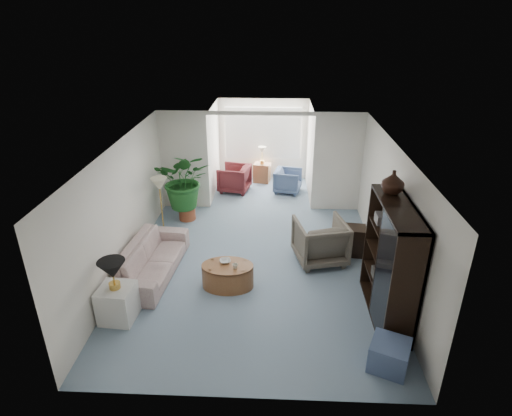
{
  "coord_description": "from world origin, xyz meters",
  "views": [
    {
      "loc": [
        0.34,
        -7.04,
        4.63
      ],
      "look_at": [
        0.0,
        0.6,
        1.1
      ],
      "focal_mm": 29.93,
      "sensor_mm": 36.0,
      "label": 1
    }
  ],
  "objects_px": {
    "entertainment_cabinet": "(391,263)",
    "coffee_bowl": "(225,261)",
    "cabinet_urn": "(393,182)",
    "framed_picture": "(395,196)",
    "sofa": "(152,259)",
    "sunroom_chair_maroon": "(234,178)",
    "sunroom_table": "(262,173)",
    "coffee_cup": "(235,266)",
    "ottoman": "(389,355)",
    "floor_lamp": "(159,184)",
    "sunroom_chair_blue": "(288,181)",
    "table_lamp": "(112,270)",
    "side_table_dark": "(352,240)",
    "coffee_table": "(228,276)",
    "plant_pot": "(187,213)",
    "wingback_chair": "(320,241)",
    "end_table": "(118,303)"
  },
  "relations": [
    {
      "from": "sunroom_chair_blue",
      "to": "floor_lamp",
      "type": "bearing_deg",
      "value": 145.26
    },
    {
      "from": "wingback_chair",
      "to": "sunroom_chair_blue",
      "type": "height_order",
      "value": "wingback_chair"
    },
    {
      "from": "sofa",
      "to": "floor_lamp",
      "type": "relative_size",
      "value": 6.14
    },
    {
      "from": "coffee_bowl",
      "to": "cabinet_urn",
      "type": "bearing_deg",
      "value": -5.29
    },
    {
      "from": "coffee_table",
      "to": "coffee_cup",
      "type": "bearing_deg",
      "value": -33.69
    },
    {
      "from": "end_table",
      "to": "cabinet_urn",
      "type": "height_order",
      "value": "cabinet_urn"
    },
    {
      "from": "side_table_dark",
      "to": "entertainment_cabinet",
      "type": "xyz_separation_m",
      "value": [
        0.24,
        -1.94,
        0.68
      ]
    },
    {
      "from": "coffee_cup",
      "to": "cabinet_urn",
      "type": "xyz_separation_m",
      "value": [
        2.55,
        -0.05,
        1.68
      ]
    },
    {
      "from": "floor_lamp",
      "to": "entertainment_cabinet",
      "type": "relative_size",
      "value": 0.18
    },
    {
      "from": "framed_picture",
      "to": "sofa",
      "type": "height_order",
      "value": "framed_picture"
    },
    {
      "from": "coffee_cup",
      "to": "cabinet_urn",
      "type": "distance_m",
      "value": 3.05
    },
    {
      "from": "side_table_dark",
      "to": "sunroom_table",
      "type": "distance_m",
      "value": 4.55
    },
    {
      "from": "floor_lamp",
      "to": "cabinet_urn",
      "type": "bearing_deg",
      "value": -25.33
    },
    {
      "from": "wingback_chair",
      "to": "sunroom_chair_maroon",
      "type": "bearing_deg",
      "value": -73.72
    },
    {
      "from": "ottoman",
      "to": "sunroom_chair_maroon",
      "type": "bearing_deg",
      "value": 113.29
    },
    {
      "from": "coffee_bowl",
      "to": "cabinet_urn",
      "type": "distance_m",
      "value": 3.24
    },
    {
      "from": "sofa",
      "to": "sunroom_table",
      "type": "distance_m",
      "value": 5.37
    },
    {
      "from": "side_table_dark",
      "to": "framed_picture",
      "type": "bearing_deg",
      "value": -62.61
    },
    {
      "from": "framed_picture",
      "to": "sunroom_table",
      "type": "distance_m",
      "value": 5.73
    },
    {
      "from": "sunroom_table",
      "to": "side_table_dark",
      "type": "bearing_deg",
      "value": -63.76
    },
    {
      "from": "end_table",
      "to": "floor_lamp",
      "type": "relative_size",
      "value": 1.67
    },
    {
      "from": "sunroom_table",
      "to": "end_table",
      "type": "bearing_deg",
      "value": -108.73
    },
    {
      "from": "coffee_cup",
      "to": "plant_pot",
      "type": "distance_m",
      "value": 3.21
    },
    {
      "from": "framed_picture",
      "to": "sunroom_chair_maroon",
      "type": "height_order",
      "value": "framed_picture"
    },
    {
      "from": "end_table",
      "to": "coffee_table",
      "type": "xyz_separation_m",
      "value": [
        1.7,
        0.99,
        -0.08
      ]
    },
    {
      "from": "table_lamp",
      "to": "sunroom_chair_blue",
      "type": "distance_m",
      "value": 6.34
    },
    {
      "from": "sunroom_table",
      "to": "wingback_chair",
      "type": "bearing_deg",
      "value": -73.34
    },
    {
      "from": "coffee_bowl",
      "to": "cabinet_urn",
      "type": "xyz_separation_m",
      "value": [
        2.75,
        -0.25,
        1.7
      ]
    },
    {
      "from": "sofa",
      "to": "sunroom_chair_blue",
      "type": "distance_m",
      "value": 5.04
    },
    {
      "from": "coffee_table",
      "to": "sunroom_table",
      "type": "height_order",
      "value": "sunroom_table"
    },
    {
      "from": "coffee_cup",
      "to": "ottoman",
      "type": "relative_size",
      "value": 0.19
    },
    {
      "from": "sofa",
      "to": "ottoman",
      "type": "height_order",
      "value": "sofa"
    },
    {
      "from": "coffee_bowl",
      "to": "coffee_cup",
      "type": "height_order",
      "value": "coffee_cup"
    },
    {
      "from": "coffee_table",
      "to": "wingback_chair",
      "type": "xyz_separation_m",
      "value": [
        1.77,
        0.99,
        0.22
      ]
    },
    {
      "from": "end_table",
      "to": "side_table_dark",
      "type": "height_order",
      "value": "side_table_dark"
    },
    {
      "from": "framed_picture",
      "to": "sunroom_chair_maroon",
      "type": "relative_size",
      "value": 0.61
    },
    {
      "from": "sofa",
      "to": "side_table_dark",
      "type": "bearing_deg",
      "value": -72.07
    },
    {
      "from": "cabinet_urn",
      "to": "sunroom_table",
      "type": "height_order",
      "value": "cabinet_urn"
    },
    {
      "from": "end_table",
      "to": "cabinet_urn",
      "type": "relative_size",
      "value": 1.58
    },
    {
      "from": "framed_picture",
      "to": "table_lamp",
      "type": "xyz_separation_m",
      "value": [
        -4.63,
        -1.38,
        -0.75
      ]
    },
    {
      "from": "table_lamp",
      "to": "sunroom_table",
      "type": "relative_size",
      "value": 0.78
    },
    {
      "from": "end_table",
      "to": "side_table_dark",
      "type": "bearing_deg",
      "value": 28.68
    },
    {
      "from": "coffee_table",
      "to": "plant_pot",
      "type": "bearing_deg",
      "value": 114.99
    },
    {
      "from": "entertainment_cabinet",
      "to": "coffee_bowl",
      "type": "bearing_deg",
      "value": 164.65
    },
    {
      "from": "end_table",
      "to": "cabinet_urn",
      "type": "bearing_deg",
      "value": 10.73
    },
    {
      "from": "ottoman",
      "to": "plant_pot",
      "type": "distance_m",
      "value": 5.97
    },
    {
      "from": "sunroom_chair_blue",
      "to": "end_table",
      "type": "bearing_deg",
      "value": 164.42
    },
    {
      "from": "framed_picture",
      "to": "entertainment_cabinet",
      "type": "height_order",
      "value": "entertainment_cabinet"
    },
    {
      "from": "floor_lamp",
      "to": "wingback_chair",
      "type": "relative_size",
      "value": 0.37
    },
    {
      "from": "sofa",
      "to": "side_table_dark",
      "type": "xyz_separation_m",
      "value": [
        3.96,
        0.93,
        -0.02
      ]
    }
  ]
}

